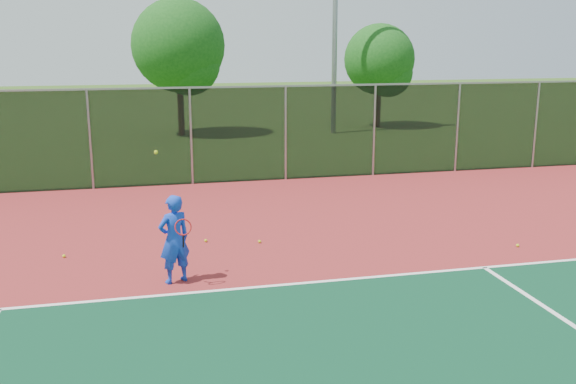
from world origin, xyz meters
name	(u,v)px	position (x,y,z in m)	size (l,w,h in m)	color
ground	(466,348)	(0.00, 0.00, 0.00)	(120.00, 120.00, 0.00)	#2C5016
court_apron	(411,296)	(0.00, 2.00, 0.01)	(30.00, 20.00, 0.02)	maroon
fence_back	(286,132)	(0.00, 12.00, 1.56)	(30.00, 0.06, 3.03)	black
tennis_player	(174,239)	(-4.02, 3.63, 0.86)	(0.72, 0.72, 2.49)	blue
practice_ball_0	(260,241)	(-2.06, 5.59, 0.06)	(0.07, 0.07, 0.07)	#BDCE18
practice_ball_2	(518,245)	(3.39, 4.04, 0.06)	(0.07, 0.07, 0.07)	#BDCE18
practice_ball_3	(206,241)	(-3.22, 5.93, 0.06)	(0.07, 0.07, 0.07)	#BDCE18
practice_ball_4	(64,256)	(-6.21, 5.54, 0.06)	(0.07, 0.07, 0.07)	#BDCE18
tree_back_left	(181,50)	(-2.50, 22.83, 3.98)	(4.32, 4.32, 6.34)	#332312
tree_back_mid	(382,63)	(7.63, 23.45, 3.30)	(3.58, 3.58, 5.26)	#332312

